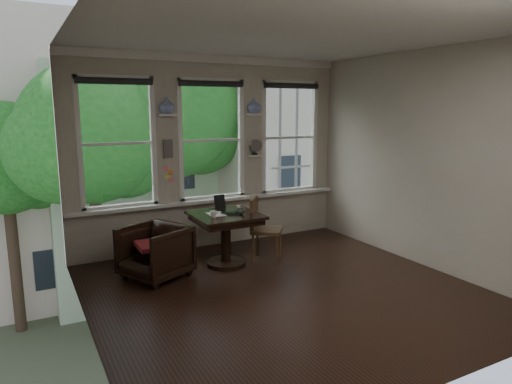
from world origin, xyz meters
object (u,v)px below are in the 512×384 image
mug (214,214)px  table (226,240)px  side_chair_right (267,230)px  armchair_left (155,252)px  laptop (232,214)px

mug → table: bearing=30.1°
side_chair_right → table: bearing=121.9°
armchair_left → laptop: 1.15m
table → laptop: size_ratio=3.07×
armchair_left → table: bearing=65.1°
side_chair_right → laptop: 0.64m
mug → armchair_left: bearing=171.3°
table → mug: 0.50m
table → side_chair_right: bearing=-7.2°
table → laptop: laptop is taller
table → laptop: 0.40m
armchair_left → mug: (0.78, -0.12, 0.44)m
table → mug: size_ratio=9.27×
table → armchair_left: table is taller
side_chair_right → mug: (-0.85, -0.06, 0.34)m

